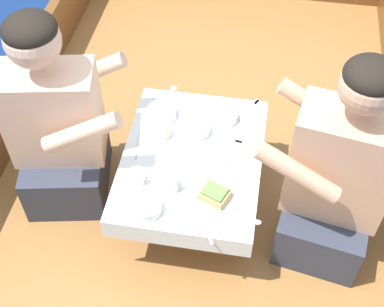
{
  "coord_description": "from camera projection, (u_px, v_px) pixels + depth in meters",
  "views": [
    {
      "loc": [
        0.25,
        -1.47,
        2.41
      ],
      "look_at": [
        0.0,
        0.01,
        0.65
      ],
      "focal_mm": 50.0,
      "sensor_mm": 36.0,
      "label": 1
    }
  ],
  "objects": [
    {
      "name": "utensil_fork_port",
      "position": [
        251.0,
        108.0,
        2.51
      ],
      "size": [
        0.09,
        0.16,
        0.0
      ],
      "rotation": [
        0.0,
        0.0,
        1.09
      ],
      "color": "silver",
      "rests_on": "cockpit_table"
    },
    {
      "name": "bowl_port_near",
      "position": [
        162.0,
        112.0,
        2.46
      ],
      "size": [
        0.13,
        0.13,
        0.04
      ],
      "color": "silver",
      "rests_on": "cockpit_table"
    },
    {
      "name": "boat_deck",
      "position": [
        192.0,
        220.0,
        2.69
      ],
      "size": [
        2.07,
        3.78,
        0.28
      ],
      "primitive_type": "cube",
      "color": "#9E6B38",
      "rests_on": "ground_plane"
    },
    {
      "name": "cockpit_table",
      "position": [
        192.0,
        162.0,
        2.35
      ],
      "size": [
        0.6,
        0.79,
        0.35
      ],
      "color": "#B2B2B7",
      "rests_on": "boat_deck"
    },
    {
      "name": "bowl_starboard_near",
      "position": [
        194.0,
        128.0,
        2.4
      ],
      "size": [
        0.15,
        0.15,
        0.04
      ],
      "color": "silver",
      "rests_on": "cockpit_table"
    },
    {
      "name": "bowl_port_far",
      "position": [
        224.0,
        115.0,
        2.45
      ],
      "size": [
        0.13,
        0.13,
        0.04
      ],
      "color": "silver",
      "rests_on": "cockpit_table"
    },
    {
      "name": "plate_sandwich",
      "position": [
        214.0,
        198.0,
        2.17
      ],
      "size": [
        0.19,
        0.19,
        0.01
      ],
      "color": "silver",
      "rests_on": "cockpit_table"
    },
    {
      "name": "ground_plane",
      "position": [
        192.0,
        235.0,
        2.8
      ],
      "size": [
        60.0,
        60.0,
        0.0
      ],
      "primitive_type": "plane",
      "color": "navy"
    },
    {
      "name": "coffee_cup_starboard",
      "position": [
        137.0,
        176.0,
        2.21
      ],
      "size": [
        0.09,
        0.06,
        0.06
      ],
      "color": "silver",
      "rests_on": "cockpit_table"
    },
    {
      "name": "utensil_spoon_center",
      "position": [
        171.0,
        94.0,
        2.57
      ],
      "size": [
        0.04,
        0.17,
        0.01
      ],
      "rotation": [
        0.0,
        0.0,
        1.44
      ],
      "color": "silver",
      "rests_on": "cockpit_table"
    },
    {
      "name": "coffee_cup_port",
      "position": [
        171.0,
        183.0,
        2.19
      ],
      "size": [
        0.1,
        0.07,
        0.06
      ],
      "color": "silver",
      "rests_on": "cockpit_table"
    },
    {
      "name": "bowl_center_far",
      "position": [
        147.0,
        207.0,
        2.12
      ],
      "size": [
        0.12,
        0.12,
        0.04
      ],
      "color": "silver",
      "rests_on": "cockpit_table"
    },
    {
      "name": "utensil_fork_starboard",
      "position": [
        250.0,
        145.0,
        2.36
      ],
      "size": [
        0.17,
        0.05,
        0.0
      ],
      "rotation": [
        0.0,
        0.0,
        2.96
      ],
      "color": "silver",
      "rests_on": "cockpit_table"
    },
    {
      "name": "person_starboard",
      "position": [
        336.0,
        180.0,
        2.16
      ],
      "size": [
        0.57,
        0.52,
        1.03
      ],
      "rotation": [
        0.0,
        0.0,
        2.97
      ],
      "color": "#333847",
      "rests_on": "boat_deck"
    },
    {
      "name": "tin_can",
      "position": [
        163.0,
        131.0,
        2.38
      ],
      "size": [
        0.07,
        0.07,
        0.05
      ],
      "color": "silver",
      "rests_on": "cockpit_table"
    },
    {
      "name": "sandwich",
      "position": [
        215.0,
        194.0,
        2.15
      ],
      "size": [
        0.14,
        0.13,
        0.05
      ],
      "rotation": [
        0.0,
        0.0,
        -0.39
      ],
      "color": "tan",
      "rests_on": "plate_sandwich"
    },
    {
      "name": "plate_bread",
      "position": [
        210.0,
        156.0,
        2.31
      ],
      "size": [
        0.17,
        0.17,
        0.01
      ],
      "color": "silver",
      "rests_on": "cockpit_table"
    },
    {
      "name": "utensil_knife_port",
      "position": [
        139.0,
        145.0,
        2.36
      ],
      "size": [
        0.02,
        0.17,
        0.0
      ],
      "rotation": [
        0.0,
        0.0,
        1.64
      ],
      "color": "silver",
      "rests_on": "cockpit_table"
    },
    {
      "name": "utensil_spoon_starboard",
      "position": [
        246.0,
        222.0,
        2.1
      ],
      "size": [
        0.17,
        0.04,
        0.01
      ],
      "rotation": [
        0.0,
        0.0,
        0.13
      ],
      "color": "silver",
      "rests_on": "cockpit_table"
    },
    {
      "name": "utensil_spoon_port",
      "position": [
        203.0,
        221.0,
        2.1
      ],
      "size": [
        0.09,
        0.16,
        0.01
      ],
      "rotation": [
        0.0,
        0.0,
        2.05
      ],
      "color": "silver",
      "rests_on": "cockpit_table"
    },
    {
      "name": "person_port",
      "position": [
        58.0,
        127.0,
        2.35
      ],
      "size": [
        0.58,
        0.52,
        0.99
      ],
      "rotation": [
        0.0,
        0.0,
        0.19
      ],
      "color": "#333847",
      "rests_on": "boat_deck"
    }
  ]
}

